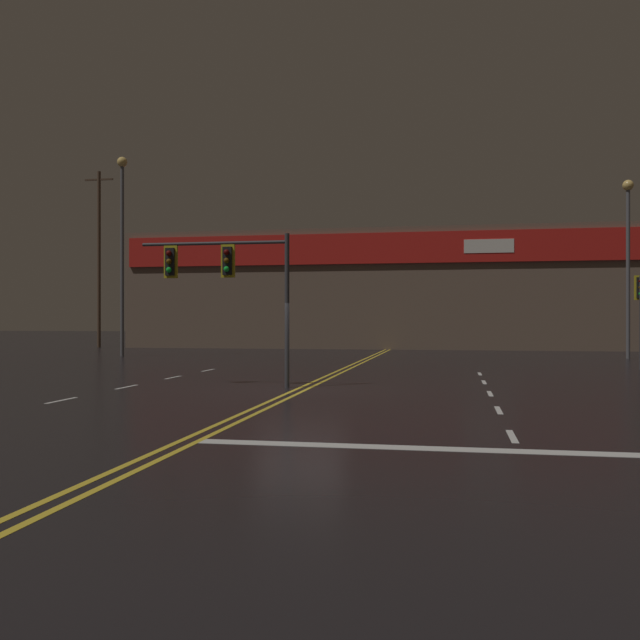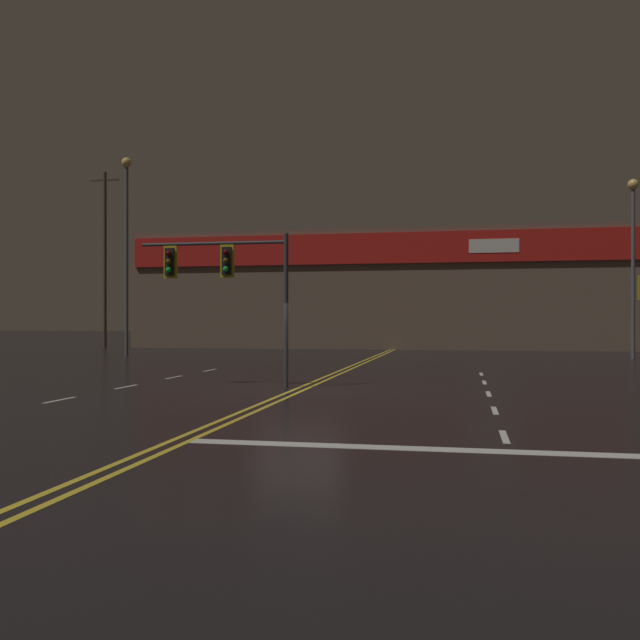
# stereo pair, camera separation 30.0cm
# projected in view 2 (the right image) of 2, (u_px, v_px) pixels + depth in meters

# --- Properties ---
(ground_plane) EXTENTS (200.00, 200.00, 0.00)m
(ground_plane) POSITION_uv_depth(u_px,v_px,m) (298.00, 390.00, 20.26)
(ground_plane) COLOR black
(road_markings) EXTENTS (15.68, 60.00, 0.01)m
(road_markings) POSITION_uv_depth(u_px,v_px,m) (323.00, 397.00, 18.35)
(road_markings) COLOR gold
(road_markings) RESTS_ON ground
(traffic_signal_median) EXTENTS (4.61, 0.36, 4.56)m
(traffic_signal_median) POSITION_uv_depth(u_px,v_px,m) (223.00, 272.00, 21.40)
(traffic_signal_median) COLOR #38383D
(traffic_signal_median) RESTS_ON ground
(streetlight_median_approach) EXTENTS (0.56, 0.56, 9.29)m
(streetlight_median_approach) POSITION_uv_depth(u_px,v_px,m) (633.00, 244.00, 36.79)
(streetlight_median_approach) COLOR #59595E
(streetlight_median_approach) RESTS_ON ground
(streetlight_far_left) EXTENTS (0.56, 0.56, 11.03)m
(streetlight_far_left) POSITION_uv_depth(u_px,v_px,m) (127.00, 232.00, 39.50)
(streetlight_far_left) COLOR #59595E
(streetlight_far_left) RESTS_ON ground
(building_backdrop) EXTENTS (37.93, 10.23, 8.31)m
(building_backdrop) POSITION_uv_depth(u_px,v_px,m) (399.00, 291.00, 52.81)
(building_backdrop) COLOR brown
(building_backdrop) RESTS_ON ground
(utility_pole_row) EXTENTS (44.20, 0.26, 12.92)m
(utility_pole_row) POSITION_uv_depth(u_px,v_px,m) (384.00, 253.00, 48.41)
(utility_pole_row) COLOR #4C3828
(utility_pole_row) RESTS_ON ground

